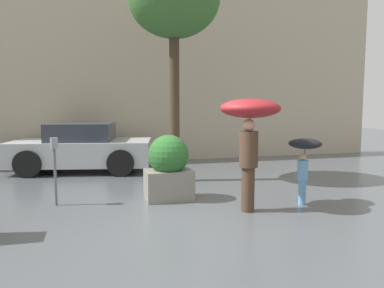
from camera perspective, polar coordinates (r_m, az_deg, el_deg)
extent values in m
plane|color=#51565B|center=(6.36, -3.60, -11.15)|extent=(40.00, 40.00, 0.00)
cube|color=#B7A88E|center=(12.57, -9.79, 11.08)|extent=(18.00, 0.30, 6.00)
cube|color=gray|center=(7.48, -3.58, -6.20)|extent=(0.92, 0.66, 0.59)
sphere|color=#286028|center=(7.38, -3.61, -1.68)|extent=(0.80, 0.80, 0.80)
cylinder|color=#473323|center=(6.70, 8.52, -6.83)|extent=(0.23, 0.23, 0.79)
cylinder|color=#473323|center=(6.57, 8.62, -0.79)|extent=(0.33, 0.33, 0.63)
sphere|color=tan|center=(6.54, 8.68, 2.87)|extent=(0.21, 0.21, 0.21)
cylinder|color=#4C4C51|center=(6.69, 8.82, 2.50)|extent=(0.02, 0.02, 0.68)
ellipsoid|color=maroon|center=(6.68, 8.87, 5.40)|extent=(1.07, 1.07, 0.34)
cylinder|color=#669ED1|center=(7.38, 16.41, -7.08)|extent=(0.14, 0.14, 0.47)
cylinder|color=#669ED1|center=(7.30, 16.51, -3.86)|extent=(0.20, 0.20, 0.37)
sphere|color=tan|center=(7.26, 16.57, -1.92)|extent=(0.13, 0.13, 0.13)
cylinder|color=#4C4C51|center=(7.34, 16.79, -1.79)|extent=(0.02, 0.02, 0.47)
ellipsoid|color=black|center=(7.32, 16.85, 0.05)|extent=(0.61, 0.61, 0.20)
cube|color=#B7BCC1|center=(11.04, -16.41, -1.21)|extent=(4.10, 2.53, 0.67)
cube|color=#2D333D|center=(10.98, -16.50, 1.80)|extent=(1.99, 1.85, 0.49)
cylinder|color=black|center=(10.52, -23.76, -2.80)|extent=(0.74, 0.35, 0.71)
cylinder|color=black|center=(12.24, -20.90, -1.51)|extent=(0.74, 0.35, 0.71)
cylinder|color=black|center=(9.98, -10.83, -2.85)|extent=(0.74, 0.35, 0.71)
cylinder|color=black|center=(11.77, -9.79, -1.48)|extent=(0.74, 0.35, 0.71)
cylinder|color=#423323|center=(9.10, -2.69, 6.07)|extent=(0.24, 0.24, 3.77)
cylinder|color=#595B60|center=(7.43, -20.11, -4.76)|extent=(0.05, 0.05, 1.07)
cylinder|color=gray|center=(7.34, -20.29, 0.13)|extent=(0.14, 0.14, 0.20)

